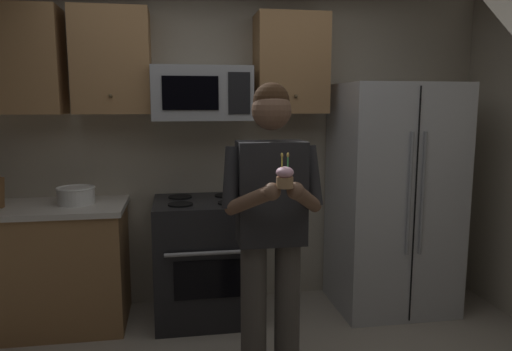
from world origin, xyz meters
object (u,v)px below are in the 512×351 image
(microwave, at_px, (202,94))
(person, at_px, (271,220))
(cupcake, at_px, (285,177))
(oven_range, at_px, (205,259))
(refrigerator, at_px, (393,198))
(bowl_large_white, at_px, (76,195))

(microwave, relative_size, person, 0.42)
(cupcake, bearing_deg, oven_range, 103.85)
(refrigerator, xyz_separation_m, person, (-1.18, -0.94, 0.10))
(refrigerator, relative_size, bowl_large_white, 6.57)
(microwave, relative_size, refrigerator, 0.41)
(oven_range, relative_size, bowl_large_white, 3.40)
(microwave, bearing_deg, bowl_large_white, -174.46)
(oven_range, relative_size, person, 0.53)
(refrigerator, distance_m, cupcake, 1.77)
(person, xyz_separation_m, cupcake, (0.00, -0.33, 0.30))
(oven_range, distance_m, person, 1.16)
(microwave, distance_m, person, 1.35)
(refrigerator, bearing_deg, cupcake, -132.93)
(cupcake, bearing_deg, microwave, 102.73)
(cupcake, bearing_deg, person, 90.00)
(microwave, xyz_separation_m, bowl_large_white, (-0.93, -0.09, -0.73))
(microwave, distance_m, cupcake, 1.52)
(refrigerator, xyz_separation_m, cupcake, (-1.18, -1.27, 0.39))
(bowl_large_white, bearing_deg, microwave, 5.54)
(person, distance_m, cupcake, 0.44)
(oven_range, xyz_separation_m, bowl_large_white, (-0.93, 0.03, 0.53))
(oven_range, relative_size, refrigerator, 0.52)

